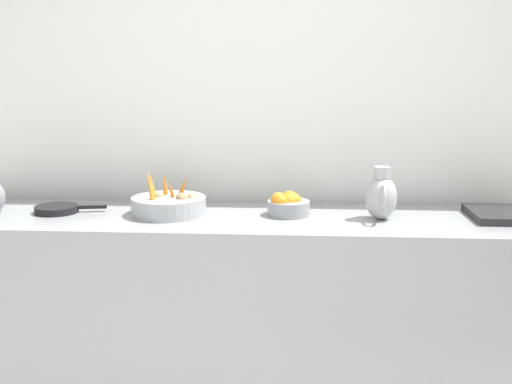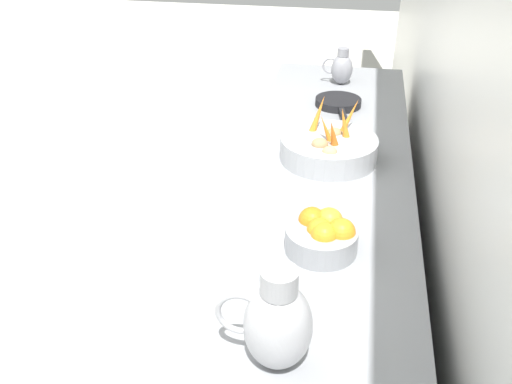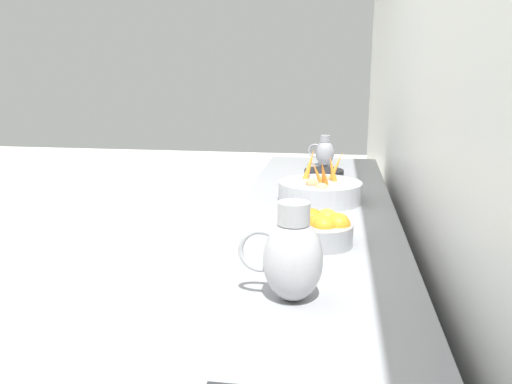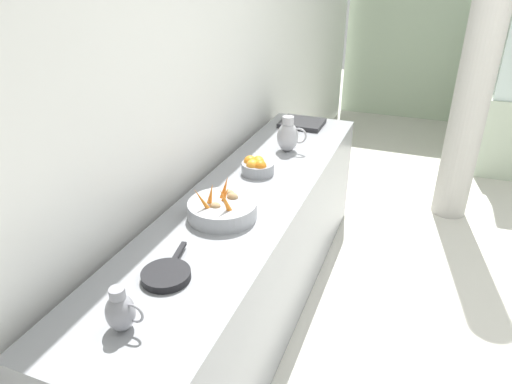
# 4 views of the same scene
# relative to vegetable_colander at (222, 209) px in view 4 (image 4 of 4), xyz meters

# --- Properties ---
(ground_plane) EXTENTS (15.15, 15.15, 0.00)m
(ground_plane) POSITION_rel_vegetable_colander_xyz_m (1.53, 0.57, -0.95)
(ground_plane) COLOR beige
(tile_wall_left) EXTENTS (0.10, 8.23, 3.00)m
(tile_wall_left) POSITION_rel_vegetable_colander_xyz_m (-0.42, 0.84, 0.55)
(tile_wall_left) COLOR white
(tile_wall_left) RESTS_ON ground_plane
(prep_counter) EXTENTS (0.67, 3.03, 0.90)m
(prep_counter) POSITION_rel_vegetable_colander_xyz_m (0.02, 0.34, -0.50)
(prep_counter) COLOR gray
(prep_counter) RESTS_ON ground_plane
(vegetable_colander) EXTENTS (0.36, 0.36, 0.22)m
(vegetable_colander) POSITION_rel_vegetable_colander_xyz_m (0.00, 0.00, 0.00)
(vegetable_colander) COLOR #9EA0A5
(vegetable_colander) RESTS_ON prep_counter
(orange_bowl) EXTENTS (0.21, 0.21, 0.11)m
(orange_bowl) POSITION_rel_vegetable_colander_xyz_m (-0.03, 0.58, 0.00)
(orange_bowl) COLOR gray
(orange_bowl) RESTS_ON prep_counter
(metal_pitcher_tall) EXTENTS (0.21, 0.15, 0.25)m
(metal_pitcher_tall) POSITION_rel_vegetable_colander_xyz_m (0.03, 1.02, 0.07)
(metal_pitcher_tall) COLOR #A3A3A8
(metal_pitcher_tall) RESTS_ON prep_counter
(metal_pitcher_short) EXTENTS (0.15, 0.11, 0.18)m
(metal_pitcher_short) POSITION_rel_vegetable_colander_xyz_m (0.01, -0.88, 0.03)
(metal_pitcher_short) COLOR gray
(metal_pitcher_short) RESTS_ON prep_counter
(counter_sink_basin) EXTENTS (0.34, 0.30, 0.04)m
(counter_sink_basin) POSITION_rel_vegetable_colander_xyz_m (-0.03, 1.61, -0.03)
(counter_sink_basin) COLOR #232326
(counter_sink_basin) RESTS_ON prep_counter
(skillet_on_counter) EXTENTS (0.21, 0.35, 0.03)m
(skillet_on_counter) POSITION_rel_vegetable_colander_xyz_m (-0.00, -0.56, -0.03)
(skillet_on_counter) COLOR black
(skillet_on_counter) RESTS_ON prep_counter
(support_column) EXTENTS (0.30, 0.30, 3.00)m
(support_column) POSITION_rel_vegetable_colander_xyz_m (1.24, 2.27, 0.55)
(support_column) COLOR #B2AFA8
(support_column) RESTS_ON ground_plane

